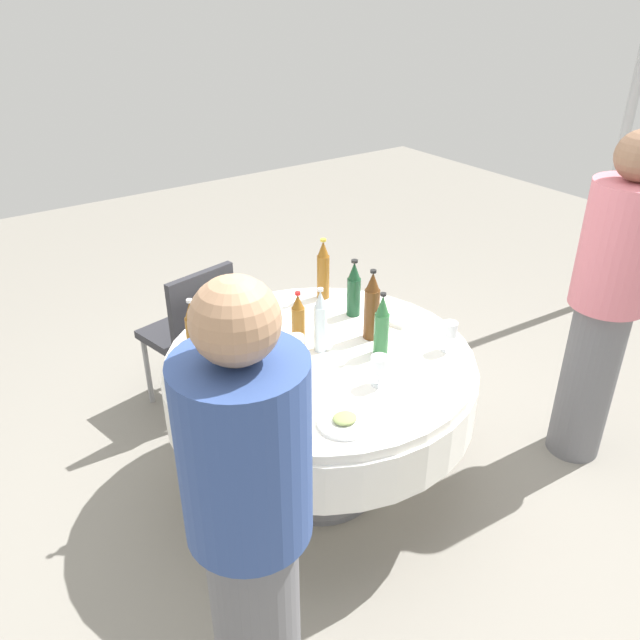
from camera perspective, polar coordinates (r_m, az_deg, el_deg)
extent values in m
plane|color=gray|center=(3.20, 0.00, -14.43)|extent=(10.00, 10.00, 0.00)
cylinder|color=white|center=(2.76, 0.00, -3.44)|extent=(1.34, 1.34, 0.04)
cylinder|color=white|center=(2.83, 0.00, -5.67)|extent=(1.37, 1.37, 0.22)
cylinder|color=slate|center=(3.04, 0.00, -11.13)|extent=(0.14, 0.14, 0.48)
cylinder|color=slate|center=(3.19, 0.00, -14.24)|extent=(0.56, 0.56, 0.03)
cylinder|color=#8C5619|center=(2.75, -1.96, -0.73)|extent=(0.06, 0.06, 0.20)
cone|color=#8C5619|center=(2.69, -2.00, 1.68)|extent=(0.05, 0.05, 0.06)
cylinder|color=red|center=(2.67, -2.02, 2.40)|extent=(0.02, 0.02, 0.01)
cylinder|color=silver|center=(2.73, 0.04, -0.77)|extent=(0.06, 0.06, 0.21)
cone|color=silver|center=(2.66, 0.04, 1.92)|extent=(0.05, 0.05, 0.07)
cylinder|color=silver|center=(2.64, 0.04, 2.75)|extent=(0.03, 0.03, 0.01)
cylinder|color=#2D6B38|center=(2.72, 5.52, -1.28)|extent=(0.06, 0.06, 0.19)
cone|color=#2D6B38|center=(2.66, 5.66, 1.34)|extent=(0.06, 0.06, 0.09)
cylinder|color=black|center=(2.63, 5.71, 2.30)|extent=(0.03, 0.03, 0.01)
cylinder|color=#194728|center=(3.03, 3.04, 2.09)|extent=(0.07, 0.07, 0.19)
cone|color=#194728|center=(2.97, 3.10, 4.45)|extent=(0.06, 0.06, 0.08)
cylinder|color=black|center=(2.95, 3.13, 5.30)|extent=(0.03, 0.03, 0.01)
cylinder|color=#8C5619|center=(3.19, 0.29, 3.89)|extent=(0.06, 0.06, 0.23)
cone|color=#8C5619|center=(3.13, 0.29, 6.44)|extent=(0.06, 0.06, 0.08)
cylinder|color=gold|center=(3.11, 0.29, 7.20)|extent=(0.03, 0.03, 0.01)
cylinder|color=#593314|center=(2.83, 4.65, 0.53)|extent=(0.07, 0.07, 0.24)
cone|color=#593314|center=(2.76, 4.78, 3.48)|extent=(0.06, 0.06, 0.08)
cylinder|color=black|center=(2.74, 4.82, 4.38)|extent=(0.03, 0.03, 0.01)
cylinder|color=#8C5619|center=(2.70, -11.29, -1.80)|extent=(0.06, 0.06, 0.21)
cone|color=#8C5619|center=(2.63, -11.58, 0.87)|extent=(0.05, 0.05, 0.07)
cylinder|color=silver|center=(2.61, -11.67, 1.71)|extent=(0.03, 0.03, 0.01)
cylinder|color=white|center=(2.84, 11.38, -2.64)|extent=(0.06, 0.06, 0.00)
cylinder|color=white|center=(2.82, 11.45, -1.99)|extent=(0.01, 0.01, 0.07)
cylinder|color=white|center=(2.78, 11.58, -0.80)|extent=(0.07, 0.07, 0.06)
cylinder|color=gold|center=(2.79, 11.55, -1.12)|extent=(0.06, 0.06, 0.03)
cylinder|color=white|center=(2.41, -5.72, -8.32)|extent=(0.06, 0.06, 0.00)
cylinder|color=white|center=(2.39, -5.77, -7.47)|extent=(0.01, 0.01, 0.08)
cylinder|color=white|center=(2.34, -5.86, -5.98)|extent=(0.06, 0.06, 0.07)
cylinder|color=maroon|center=(2.35, -5.84, -6.35)|extent=(0.05, 0.05, 0.03)
cylinder|color=white|center=(2.57, 5.28, -5.78)|extent=(0.06, 0.06, 0.00)
cylinder|color=white|center=(2.55, 5.31, -5.16)|extent=(0.01, 0.01, 0.06)
cylinder|color=white|center=(2.51, 5.38, -3.95)|extent=(0.07, 0.07, 0.07)
cylinder|color=gold|center=(2.52, 5.36, -4.30)|extent=(0.06, 0.06, 0.03)
cylinder|color=white|center=(2.92, -9.97, -1.51)|extent=(0.06, 0.06, 0.00)
cylinder|color=white|center=(2.90, -10.03, -0.83)|extent=(0.01, 0.01, 0.08)
cylinder|color=white|center=(2.87, -10.15, 0.39)|extent=(0.07, 0.07, 0.07)
cylinder|color=maroon|center=(2.88, -10.12, 0.07)|extent=(0.06, 0.06, 0.03)
cylinder|color=white|center=(2.66, -2.07, -4.22)|extent=(0.06, 0.06, 0.00)
cylinder|color=white|center=(2.64, -2.09, -3.48)|extent=(0.01, 0.01, 0.08)
cylinder|color=white|center=(2.60, -2.11, -2.10)|extent=(0.06, 0.06, 0.07)
cylinder|color=white|center=(2.59, -8.42, -5.45)|extent=(0.21, 0.21, 0.02)
ellipsoid|color=#8C9E59|center=(2.58, -8.45, -5.12)|extent=(0.09, 0.08, 0.02)
cylinder|color=white|center=(3.00, -4.91, -0.20)|extent=(0.25, 0.25, 0.02)
ellipsoid|color=tan|center=(2.99, -4.92, 0.10)|extent=(0.11, 0.10, 0.02)
cylinder|color=white|center=(2.35, 2.23, -9.16)|extent=(0.21, 0.21, 0.02)
ellipsoid|color=#8C9E59|center=(2.34, 2.24, -8.81)|extent=(0.09, 0.08, 0.02)
cube|color=silver|center=(2.51, -2.60, -6.46)|extent=(0.04, 0.18, 0.00)
cube|color=white|center=(3.03, 6.94, 0.15)|extent=(0.18, 0.18, 0.02)
cylinder|color=slate|center=(2.15, -5.62, -26.04)|extent=(0.26, 0.26, 0.87)
cylinder|color=#334C8C|center=(1.63, -6.80, -11.57)|extent=(0.34, 0.34, 0.53)
sphere|color=tan|center=(1.42, -7.64, -0.08)|extent=(0.21, 0.21, 0.21)
cylinder|color=slate|center=(3.42, 22.88, -5.04)|extent=(0.26, 0.26, 0.84)
cylinder|color=#D8727F|center=(3.11, 25.34, 6.01)|extent=(0.34, 0.34, 0.58)
cube|color=#2D2D33|center=(3.57, -11.94, -1.19)|extent=(0.47, 0.47, 0.04)
cube|color=#2D2D33|center=(3.34, -10.47, 0.88)|extent=(0.40, 0.12, 0.42)
cylinder|color=gray|center=(3.89, -11.07, -2.46)|extent=(0.03, 0.03, 0.43)
cylinder|color=gray|center=(3.74, -15.22, -4.38)|extent=(0.03, 0.03, 0.43)
cylinder|color=gray|center=(3.66, -7.85, -4.36)|extent=(0.03, 0.03, 0.43)
cylinder|color=gray|center=(3.49, -12.14, -6.52)|extent=(0.03, 0.03, 0.43)
cylinder|color=#B2B5B7|center=(4.82, 25.91, 15.48)|extent=(0.07, 0.07, 2.64)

